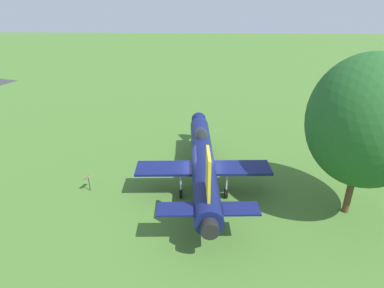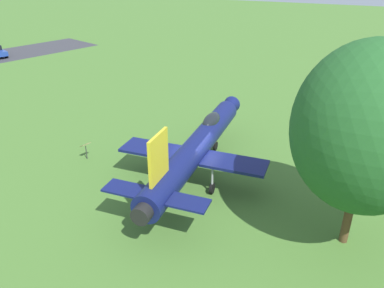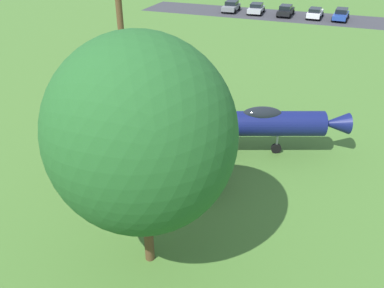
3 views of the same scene
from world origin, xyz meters
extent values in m
plane|color=#47722D|center=(0.00, 0.00, 0.00)|extent=(200.00, 200.00, 0.00)
cylinder|color=#111951|center=(0.00, 0.00, 1.93)|extent=(12.73, 2.13, 1.43)
cone|color=#111951|center=(6.92, 0.39, 1.93)|extent=(1.67, 1.30, 1.21)
cylinder|color=black|center=(-6.58, -0.37, 1.93)|extent=(0.65, 0.89, 0.86)
ellipsoid|color=black|center=(2.78, 0.16, 2.53)|extent=(2.25, 1.02, 0.84)
cube|color=yellow|center=(-4.81, -0.27, 3.75)|extent=(1.81, 0.24, 2.23)
cube|color=#111951|center=(-0.77, 2.41, 1.75)|extent=(1.98, 3.58, 0.16)
cube|color=#111951|center=(-0.50, -2.49, 1.75)|extent=(1.98, 3.58, 0.16)
cube|color=#111951|center=(-5.40, 1.31, 2.07)|extent=(1.20, 1.86, 0.10)
cube|color=#111951|center=(-5.22, -1.91, 2.07)|extent=(1.20, 1.86, 0.10)
cylinder|color=#A5A8AD|center=(3.80, 0.21, 1.04)|extent=(0.12, 0.12, 1.48)
cylinder|color=black|center=(3.80, 0.21, 0.30)|extent=(0.61, 0.21, 0.60)
cylinder|color=#A5A8AD|center=(-1.34, 1.34, 1.04)|extent=(0.12, 0.12, 1.48)
cylinder|color=black|center=(-1.34, 1.34, 0.30)|extent=(0.61, 0.21, 0.60)
cylinder|color=#A5A8AD|center=(-1.19, -1.48, 1.04)|extent=(0.12, 0.12, 1.48)
cylinder|color=black|center=(-1.19, -1.48, 0.30)|extent=(0.61, 0.21, 0.60)
cylinder|color=brown|center=(-2.38, -8.40, 1.93)|extent=(0.38, 0.38, 3.86)
ellipsoid|color=#235B26|center=(-2.38, -8.40, 5.65)|extent=(6.51, 6.02, 7.01)
cylinder|color=#333333|center=(-0.75, 7.32, 0.45)|extent=(0.06, 0.06, 0.90)
cube|color=olive|center=(-0.75, 7.32, 1.02)|extent=(0.69, 0.55, 0.25)
cylinder|color=black|center=(17.46, 34.35, 0.32)|extent=(0.44, 0.68, 0.64)
camera|label=1|loc=(-18.19, -0.03, 11.46)|focal=29.96mm
camera|label=2|loc=(-17.68, -7.61, 11.69)|focal=35.48mm
camera|label=3|loc=(-0.07, -19.76, 11.94)|focal=36.60mm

